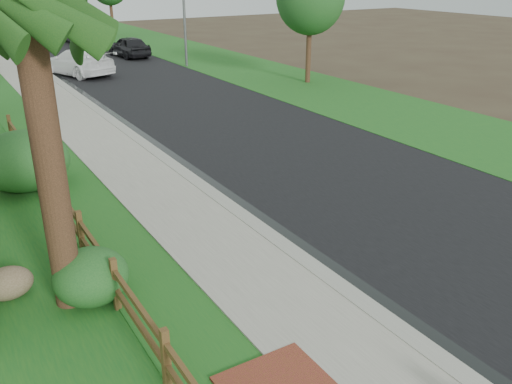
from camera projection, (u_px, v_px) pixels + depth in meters
ground at (365, 327)px, 9.65m from camera, size 120.00×120.00×0.00m
road at (88, 55)px, 39.47m from camera, size 8.00×90.00×0.02m
curb at (27, 59)px, 37.44m from camera, size 0.40×90.00×0.12m
wet_gutter at (32, 59)px, 37.62m from camera, size 0.50×90.00×0.00m
sidewalk at (7, 61)px, 36.82m from camera, size 2.20×90.00×0.10m
verge_far at (175, 48)px, 42.77m from camera, size 6.00×90.00×0.04m
ranch_fence at (67, 212)px, 12.74m from camera, size 0.12×16.92×1.10m
white_suv at (78, 62)px, 31.83m from camera, size 3.75×5.73×1.54m
dark_car_mid at (129, 46)px, 38.27m from camera, size 2.12×4.43×1.46m
dark_car_far at (78, 33)px, 45.17m from camera, size 1.87×5.30×1.74m
boulder at (7, 283)px, 10.40m from camera, size 1.00×0.77×0.64m
shrub_a at (91, 277)px, 10.22m from camera, size 1.52×1.52×1.07m
shrub_c at (18, 155)px, 16.34m from camera, size 2.03×2.03×1.41m
shrub_d at (24, 161)px, 15.37m from camera, size 3.24×3.24×1.71m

